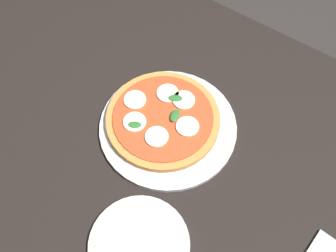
# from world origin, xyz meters

# --- Properties ---
(ground_plane) EXTENTS (6.00, 6.00, 0.00)m
(ground_plane) POSITION_xyz_m (0.00, 0.00, 0.00)
(ground_plane) COLOR #2D2B28
(dining_table) EXTENTS (1.56, 1.01, 0.78)m
(dining_table) POSITION_xyz_m (0.00, 0.00, 0.68)
(dining_table) COLOR black
(dining_table) RESTS_ON ground_plane
(serving_tray) EXTENTS (0.36, 0.36, 0.01)m
(serving_tray) POSITION_xyz_m (-0.03, 0.04, 0.78)
(serving_tray) COLOR silver
(serving_tray) RESTS_ON dining_table
(pizza) EXTENTS (0.29, 0.29, 0.03)m
(pizza) POSITION_xyz_m (-0.05, 0.04, 0.80)
(pizza) COLOR #C6843F
(pizza) RESTS_ON serving_tray
(plate_white) EXTENTS (0.22, 0.22, 0.01)m
(plate_white) POSITION_xyz_m (0.09, -0.25, 0.78)
(plate_white) COLOR white
(plate_white) RESTS_ON dining_table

